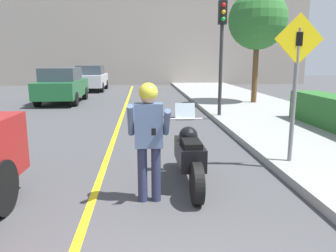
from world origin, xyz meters
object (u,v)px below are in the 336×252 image
at_px(crossing_sign, 296,75).
at_px(parked_car_silver, 91,78).
at_px(motorcycle, 189,155).
at_px(person_biker, 149,130).
at_px(street_tree, 258,20).
at_px(parked_car_green, 62,85).
at_px(traffic_light, 222,37).

xyz_separation_m(crossing_sign, parked_car_silver, (-6.21, 16.63, -0.94)).
bearing_deg(motorcycle, person_biker, -136.78).
relative_size(motorcycle, street_tree, 0.45).
relative_size(parked_car_green, parked_car_silver, 1.00).
relative_size(person_biker, street_tree, 0.36).
bearing_deg(parked_car_silver, person_biker, -78.97).
bearing_deg(crossing_sign, traffic_light, 91.40).
distance_m(traffic_light, street_tree, 4.20).
height_order(traffic_light, parked_car_green, traffic_light).
xyz_separation_m(street_tree, parked_car_silver, (-8.45, 8.00, -2.87)).
bearing_deg(parked_car_green, traffic_light, -37.67).
height_order(street_tree, parked_car_silver, street_tree).
relative_size(person_biker, crossing_sign, 0.64).
relative_size(crossing_sign, parked_car_green, 0.65).
bearing_deg(person_biker, parked_car_green, 108.74).
bearing_deg(street_tree, person_biker, -116.64).
distance_m(traffic_light, parked_car_green, 8.47).
bearing_deg(traffic_light, parked_car_silver, 118.19).
xyz_separation_m(motorcycle, crossing_sign, (2.04, 0.62, 1.29)).
xyz_separation_m(person_biker, parked_car_green, (-3.93, 11.58, -0.22)).
distance_m(motorcycle, street_tree, 10.69).
bearing_deg(parked_car_silver, motorcycle, -76.41).
height_order(motorcycle, crossing_sign, crossing_sign).
bearing_deg(person_biker, parked_car_silver, 101.03).
distance_m(person_biker, street_tree, 11.38).
bearing_deg(crossing_sign, parked_car_green, 122.82).
distance_m(crossing_sign, parked_car_silver, 17.78).
bearing_deg(street_tree, traffic_light, -125.28).
distance_m(person_biker, traffic_light, 7.25).
xyz_separation_m(crossing_sign, street_tree, (2.24, 8.63, 1.93)).
bearing_deg(motorcycle, crossing_sign, 17.00).
bearing_deg(parked_car_silver, traffic_light, -61.81).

